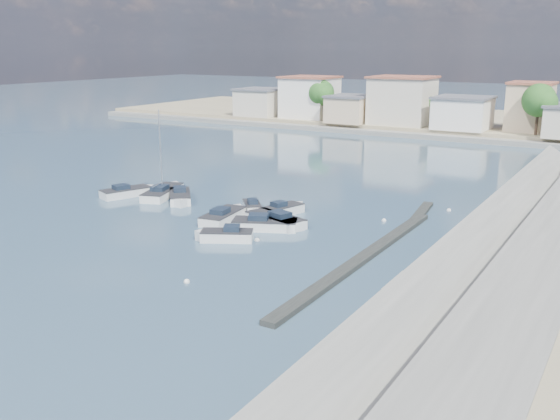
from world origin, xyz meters
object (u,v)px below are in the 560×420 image
(motorboat_b, at_px, (284,210))
(motorboat_e, at_px, (128,192))
(motorboat_a, at_px, (225,216))
(motorboat_h, at_px, (268,225))
(sailboat, at_px, (164,192))
(motorboat_d, at_px, (224,236))
(motorboat_g, at_px, (180,198))
(motorboat_c, at_px, (273,220))
(motorboat_f, at_px, (252,207))

(motorboat_b, bearing_deg, motorboat_e, -173.18)
(motorboat_a, relative_size, motorboat_h, 1.01)
(sailboat, bearing_deg, motorboat_d, -32.83)
(motorboat_h, bearing_deg, sailboat, 163.14)
(motorboat_b, relative_size, motorboat_e, 0.84)
(motorboat_a, height_order, motorboat_g, same)
(motorboat_a, xyz_separation_m, motorboat_e, (-13.81, 2.40, -0.00))
(motorboat_e, xyz_separation_m, sailboat, (3.06, 1.86, 0.03))
(motorboat_b, distance_m, motorboat_h, 5.09)
(motorboat_g, bearing_deg, motorboat_c, -10.47)
(motorboat_c, distance_m, motorboat_h, 1.63)
(motorboat_c, bearing_deg, sailboat, 168.14)
(motorboat_e, distance_m, motorboat_h, 18.80)
(motorboat_a, distance_m, sailboat, 11.56)
(motorboat_b, relative_size, motorboat_d, 1.07)
(motorboat_g, bearing_deg, motorboat_e, -171.02)
(motorboat_f, bearing_deg, motorboat_a, -93.95)
(motorboat_d, relative_size, motorboat_f, 1.25)
(motorboat_a, relative_size, sailboat, 0.66)
(motorboat_a, xyz_separation_m, motorboat_f, (0.27, 3.90, -0.00))
(motorboat_f, height_order, sailboat, sailboat)
(motorboat_b, height_order, motorboat_g, same)
(motorboat_e, bearing_deg, sailboat, 31.31)
(motorboat_a, height_order, motorboat_e, same)
(motorboat_d, bearing_deg, motorboat_a, 125.16)
(motorboat_e, xyz_separation_m, motorboat_f, (14.08, 1.50, -0.00))
(sailboat, bearing_deg, motorboat_a, -21.63)
(motorboat_b, distance_m, motorboat_g, 11.28)
(motorboat_c, bearing_deg, motorboat_b, 104.87)
(motorboat_a, bearing_deg, motorboat_d, -54.84)
(motorboat_f, xyz_separation_m, motorboat_g, (-8.09, -0.56, 0.00))
(motorboat_b, height_order, motorboat_f, same)
(motorboat_a, xyz_separation_m, motorboat_g, (-7.82, 3.34, 0.00))
(motorboat_g, distance_m, motorboat_h, 13.16)
(motorboat_h, relative_size, sailboat, 0.66)
(motorboat_f, relative_size, motorboat_h, 0.60)
(motorboat_a, bearing_deg, motorboat_f, 86.05)
(sailboat, bearing_deg, motorboat_c, -11.86)
(motorboat_a, bearing_deg, motorboat_h, -5.32)
(motorboat_b, xyz_separation_m, motorboat_e, (-17.21, -2.06, 0.00))
(motorboat_b, height_order, motorboat_c, same)
(motorboat_c, xyz_separation_m, motorboat_f, (-4.02, 2.80, -0.00))
(motorboat_f, bearing_deg, motorboat_e, -173.90)
(motorboat_h, bearing_deg, motorboat_f, 136.06)
(motorboat_c, distance_m, motorboat_d, 6.06)
(motorboat_h, height_order, sailboat, sailboat)
(motorboat_f, xyz_separation_m, sailboat, (-11.01, 0.36, 0.03))
(motorboat_a, height_order, motorboat_c, same)
(motorboat_a, distance_m, motorboat_b, 5.60)
(motorboat_b, height_order, sailboat, sailboat)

